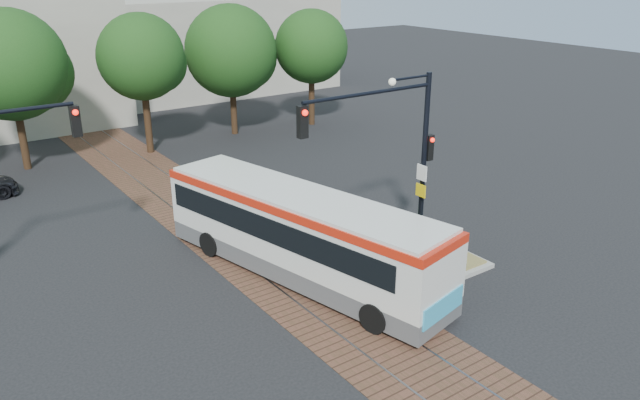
% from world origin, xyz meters
% --- Properties ---
extents(ground, '(120.00, 120.00, 0.00)m').
position_xyz_m(ground, '(0.00, 0.00, 0.00)').
color(ground, black).
rests_on(ground, ground).
extents(trackbed, '(3.60, 40.00, 0.02)m').
position_xyz_m(trackbed, '(0.00, 4.00, 0.01)').
color(trackbed, brown).
rests_on(trackbed, ground).
extents(tree_row, '(26.40, 5.60, 7.67)m').
position_xyz_m(tree_row, '(1.21, 16.42, 4.85)').
color(tree_row, '#382314').
rests_on(tree_row, ground).
extents(warehouses, '(40.00, 13.00, 8.00)m').
position_xyz_m(warehouses, '(-0.53, 28.75, 3.81)').
color(warehouses, '#ADA899').
rests_on(warehouses, ground).
extents(city_bus, '(4.51, 10.82, 2.84)m').
position_xyz_m(city_bus, '(0.31, -0.25, 1.58)').
color(city_bus, '#4C4C4F').
rests_on(city_bus, ground).
extents(traffic_island, '(2.20, 5.20, 1.13)m').
position_xyz_m(traffic_island, '(4.82, -0.90, 0.33)').
color(traffic_island, gray).
rests_on(traffic_island, ground).
extents(signal_pole_main, '(5.49, 0.46, 6.00)m').
position_xyz_m(signal_pole_main, '(3.86, -0.81, 4.16)').
color(signal_pole_main, black).
rests_on(signal_pole_main, ground).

